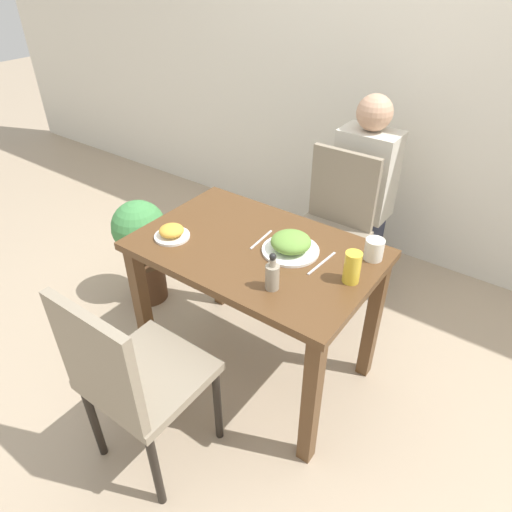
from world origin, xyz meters
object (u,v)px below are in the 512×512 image
Objects in this scene: chair_near at (131,376)px; chair_far at (331,223)px; drink_cup at (374,249)px; juice_glass at (352,267)px; food_plate at (291,244)px; potted_plant_left at (142,244)px; sauce_bottle at (272,275)px; person_figure at (363,193)px; side_plate at (172,232)px.

chair_far is at bearing -93.02° from chair_near.
drink_cup is (0.52, 0.91, 0.27)m from chair_near.
juice_glass is (-0.01, -0.19, 0.02)m from drink_cup.
food_plate is 0.37× the size of potted_plant_left.
food_plate is at bearing 106.68° from sauce_bottle.
juice_glass is 0.82× the size of sauce_bottle.
person_figure reaches higher than drink_cup.
sauce_bottle is 0.14× the size of person_figure.
side_plate is 0.81m from juice_glass.
chair_far is at bearing -95.32° from person_figure.
drink_cup is at bearing -48.89° from chair_far.
potted_plant_left is 0.56× the size of person_figure.
person_figure is (0.39, 1.21, -0.19)m from side_plate.
person_figure is (-0.10, 1.00, -0.21)m from food_plate.
chair_far is (0.07, 1.41, 0.00)m from chair_near.
chair_near is 5.73× the size of sauce_bottle.
chair_far is at bearing 68.04° from side_plate.
sauce_bottle is at bearing -73.32° from food_plate.
person_figure is at bearing 84.68° from chair_far.
side_plate is 1.74× the size of drink_cup.
potted_plant_left is (-0.87, -0.65, -0.13)m from chair_far.
sauce_bottle reaches higher than side_plate.
juice_glass reaches higher than side_plate.
chair_near is at bearing -62.39° from side_plate.
chair_near is 0.65m from side_plate.
chair_far is 6.96× the size of juice_glass.
side_plate is at bearing -111.96° from chair_far.
chair_near is 5.76× the size of side_plate.
drink_cup is at bearing 6.28° from potted_plant_left.
chair_far reaches higher than side_plate.
food_plate is 0.21× the size of person_figure.
person_figure is (-0.41, 0.84, -0.21)m from drink_cup.
food_plate is 0.26m from sauce_bottle.
chair_near is 6.96× the size of juice_glass.
chair_far is 0.98m from sauce_bottle.
food_plate is at bearing -105.63° from chair_near.
food_plate is at bearing -152.73° from drink_cup.
chair_far is 5.76× the size of side_plate.
food_plate is 1.08m from potted_plant_left.
chair_near reaches higher than food_plate.
food_plate is 0.34m from drink_cup.
side_plate is at bearing -107.63° from person_figure.
juice_glass is at bearing -92.06° from drink_cup.
side_plate is 1.00× the size of sauce_bottle.
chair_near is 0.92m from juice_glass.
chair_far reaches higher than food_plate.
person_figure is (0.11, 1.75, 0.06)m from chair_near.
sauce_bottle reaches higher than food_plate.
person_figure reaches higher than chair_near.
chair_near is 0.64m from sauce_bottle.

